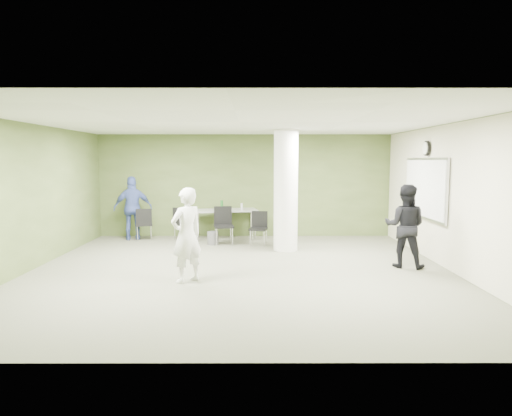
{
  "coord_description": "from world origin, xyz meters",
  "views": [
    {
      "loc": [
        0.29,
        -8.54,
        2.1
      ],
      "look_at": [
        0.31,
        1.0,
        1.1
      ],
      "focal_mm": 32.0,
      "sensor_mm": 36.0,
      "label": 1
    }
  ],
  "objects_px": {
    "man_blue": "(133,208)",
    "man_black": "(405,226)",
    "folding_table": "(226,211)",
    "woman_white": "(187,235)",
    "chair_back_left": "(144,222)"
  },
  "relations": [
    {
      "from": "man_blue",
      "to": "man_black",
      "type": "bearing_deg",
      "value": 137.18
    },
    {
      "from": "folding_table",
      "to": "man_black",
      "type": "relative_size",
      "value": 1.09
    },
    {
      "from": "folding_table",
      "to": "man_blue",
      "type": "bearing_deg",
      "value": 171.62
    },
    {
      "from": "woman_white",
      "to": "man_black",
      "type": "bearing_deg",
      "value": 152.01
    },
    {
      "from": "man_black",
      "to": "man_blue",
      "type": "height_order",
      "value": "man_blue"
    },
    {
      "from": "folding_table",
      "to": "man_blue",
      "type": "relative_size",
      "value": 1.06
    },
    {
      "from": "chair_back_left",
      "to": "woman_white",
      "type": "height_order",
      "value": "woman_white"
    },
    {
      "from": "man_black",
      "to": "man_blue",
      "type": "bearing_deg",
      "value": -4.66
    },
    {
      "from": "man_blue",
      "to": "chair_back_left",
      "type": "bearing_deg",
      "value": 144.11
    },
    {
      "from": "man_black",
      "to": "man_blue",
      "type": "relative_size",
      "value": 0.97
    },
    {
      "from": "chair_back_left",
      "to": "man_blue",
      "type": "xyz_separation_m",
      "value": [
        -0.31,
        0.11,
        0.35
      ]
    },
    {
      "from": "folding_table",
      "to": "woman_white",
      "type": "xyz_separation_m",
      "value": [
        -0.39,
        -4.33,
        0.08
      ]
    },
    {
      "from": "chair_back_left",
      "to": "man_blue",
      "type": "relative_size",
      "value": 0.5
    },
    {
      "from": "folding_table",
      "to": "chair_back_left",
      "type": "xyz_separation_m",
      "value": [
        -2.13,
        -0.23,
        -0.25
      ]
    },
    {
      "from": "man_black",
      "to": "folding_table",
      "type": "bearing_deg",
      "value": -18.77
    }
  ]
}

